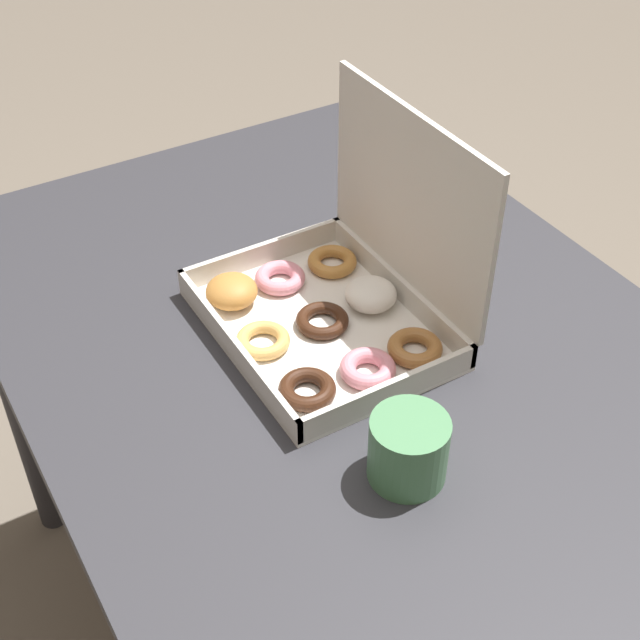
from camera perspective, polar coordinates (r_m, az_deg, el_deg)
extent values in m
plane|color=#6B6054|center=(1.80, 1.04, -19.54)|extent=(8.00, 8.00, 0.00)
cube|color=#2D2D33|center=(1.22, 1.45, -1.50)|extent=(1.18, 0.85, 0.03)
cylinder|color=#2D2D33|center=(1.77, -18.80, -4.71)|extent=(0.06, 0.06, 0.73)
cylinder|color=#2D2D33|center=(1.97, 2.28, 2.96)|extent=(0.06, 0.06, 0.73)
cube|color=silver|center=(1.21, 0.00, -0.53)|extent=(0.34, 0.26, 0.01)
cube|color=beige|center=(1.16, -5.47, -1.86)|extent=(0.34, 0.01, 0.04)
cube|color=beige|center=(1.26, 5.03, 2.13)|extent=(0.34, 0.01, 0.04)
cube|color=beige|center=(1.32, -3.72, 4.25)|extent=(0.01, 0.26, 0.04)
cube|color=beige|center=(1.10, 4.47, -4.62)|extent=(0.01, 0.26, 0.04)
cube|color=beige|center=(1.18, 5.75, 7.71)|extent=(0.34, 0.01, 0.25)
ellipsoid|color=#B77A38|center=(1.25, -5.67, 1.85)|extent=(0.07, 0.07, 0.04)
torus|color=tan|center=(1.18, -3.68, -1.32)|extent=(0.07, 0.07, 0.02)
torus|color=#381E11|center=(1.11, -0.83, -4.47)|extent=(0.07, 0.07, 0.02)
torus|color=pink|center=(1.28, -2.57, 2.71)|extent=(0.07, 0.07, 0.02)
torus|color=#381E11|center=(1.21, 0.14, -0.04)|extent=(0.07, 0.07, 0.02)
torus|color=pink|center=(1.14, 3.07, -3.13)|extent=(0.07, 0.07, 0.02)
torus|color=#B77A38|center=(1.31, 0.78, 3.76)|extent=(0.07, 0.07, 0.02)
ellipsoid|color=white|center=(1.24, 3.27, 1.65)|extent=(0.07, 0.07, 0.04)
torus|color=#9E6633|center=(1.17, 6.09, -1.79)|extent=(0.07, 0.07, 0.02)
cylinder|color=#4C8456|center=(1.01, 5.67, -8.22)|extent=(0.09, 0.09, 0.08)
cylinder|color=black|center=(0.98, 5.81, -6.77)|extent=(0.07, 0.07, 0.01)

